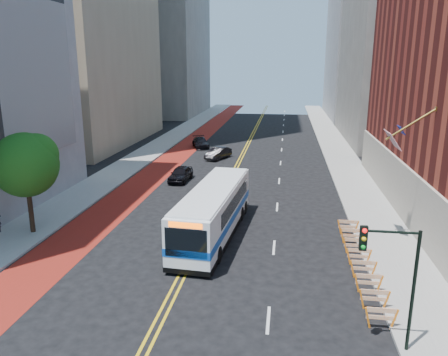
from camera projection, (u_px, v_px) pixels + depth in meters
ground at (175, 290)px, 22.05m from camera, size 160.00×160.00×0.00m
sidewalk_left at (140, 158)px, 52.39m from camera, size 4.00×140.00×0.15m
sidewalk_right at (345, 164)px, 49.11m from camera, size 4.00×140.00×0.15m
bus_lane_paint at (171, 160)px, 51.87m from camera, size 3.60×140.00×0.01m
center_line_inner at (238, 162)px, 50.79m from camera, size 0.14×140.00×0.01m
center_line_outer at (241, 162)px, 50.74m from camera, size 0.14×140.00×0.01m
lane_dashes at (282, 150)px, 57.77m from camera, size 0.14×98.20×0.01m
construction_barriers at (361, 260)px, 23.84m from camera, size 1.42×10.91×1.00m
street_tree at (26, 162)px, 28.12m from camera, size 4.20×4.20×6.70m
traffic_signal at (392, 265)px, 16.45m from camera, size 2.21×0.34×5.07m
transit_bus at (214, 211)px, 28.61m from camera, size 3.58×12.25×3.32m
car_a at (181, 174)px, 42.28m from camera, size 1.91×4.25×1.42m
car_b at (218, 153)px, 52.13m from camera, size 2.92×4.46×1.39m
car_c at (201, 143)px, 59.17m from camera, size 3.33×5.02×1.35m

